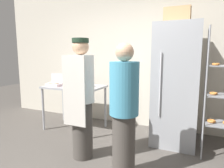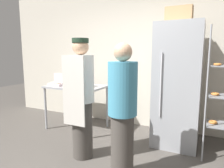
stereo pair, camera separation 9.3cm
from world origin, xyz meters
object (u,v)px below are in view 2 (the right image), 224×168
donut_box (57,83)px  person_baker (81,97)px  binder_stack (82,82)px  cardboard_storage_box (179,16)px  refrigerator (178,86)px  person_customer (122,111)px  blender_pitcher (71,78)px

donut_box → person_baker: bearing=-34.3°
donut_box → binder_stack: size_ratio=0.93×
cardboard_storage_box → binder_stack: bearing=-170.6°
refrigerator → person_customer: refrigerator is taller
refrigerator → donut_box: size_ratio=6.78×
person_baker → donut_box: bearing=145.7°
donut_box → blender_pitcher: 0.31m
binder_stack → person_customer: size_ratio=0.19×
cardboard_storage_box → person_customer: cardboard_storage_box is taller
donut_box → person_customer: size_ratio=0.18×
refrigerator → binder_stack: (-1.71, -0.18, -0.03)m
refrigerator → person_baker: refrigerator is taller
refrigerator → blender_pitcher: (-2.05, -0.07, 0.02)m
donut_box → person_customer: person_customer is taller
blender_pitcher → binder_stack: (0.34, -0.11, -0.05)m
blender_pitcher → person_customer: size_ratio=0.18×
donut_box → binder_stack: donut_box is taller
refrigerator → cardboard_storage_box: size_ratio=4.80×
binder_stack → cardboard_storage_box: size_ratio=0.76×
donut_box → binder_stack: 0.54m
donut_box → person_customer: bearing=-27.6°
blender_pitcher → refrigerator: bearing=1.9°
donut_box → cardboard_storage_box: bearing=10.0°
blender_pitcher → cardboard_storage_box: bearing=4.6°
refrigerator → binder_stack: refrigerator is taller
binder_stack → person_customer: 1.65m
cardboard_storage_box → person_customer: 1.87m
refrigerator → donut_box: bearing=-172.5°
refrigerator → binder_stack: 1.72m
binder_stack → person_baker: bearing=-56.7°
blender_pitcher → person_customer: (1.61, -1.17, -0.18)m
blender_pitcher → person_customer: bearing=-35.9°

